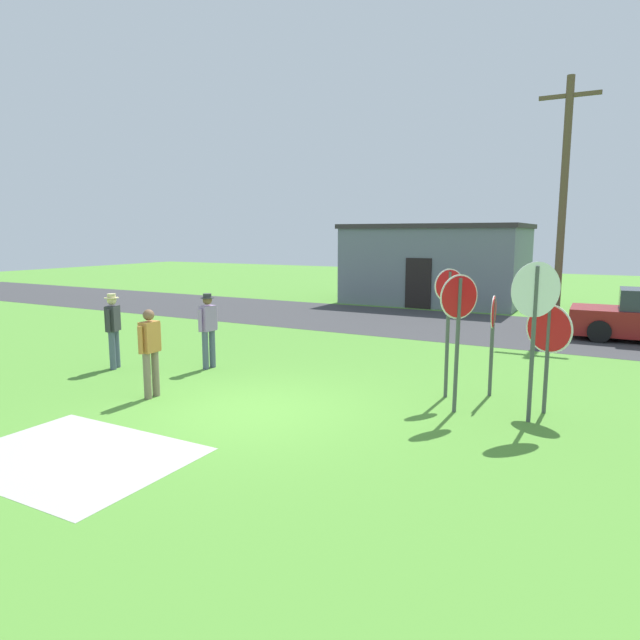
# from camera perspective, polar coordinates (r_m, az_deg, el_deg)

# --- Properties ---
(ground_plane) EXTENTS (80.00, 80.00, 0.00)m
(ground_plane) POSITION_cam_1_polar(r_m,az_deg,el_deg) (9.95, -7.07, -9.26)
(ground_plane) COLOR #518E33
(street_asphalt) EXTENTS (60.00, 6.40, 0.01)m
(street_asphalt) POSITION_cam_1_polar(r_m,az_deg,el_deg) (19.64, 11.84, -0.38)
(street_asphalt) COLOR #38383A
(street_asphalt) RESTS_ON ground
(concrete_path) EXTENTS (3.20, 2.40, 0.01)m
(concrete_path) POSITION_cam_1_polar(r_m,az_deg,el_deg) (8.70, -24.04, -12.66)
(concrete_path) COLOR #ADAAA3
(concrete_path) RESTS_ON ground
(building_background) EXTENTS (7.73, 5.08, 3.51)m
(building_background) POSITION_cam_1_polar(r_m,az_deg,el_deg) (25.75, 11.86, 5.69)
(building_background) COLOR slate
(building_background) RESTS_ON ground
(utility_pole) EXTENTS (1.80, 0.24, 7.93)m
(utility_pole) POSITION_cam_1_polar(r_m,az_deg,el_deg) (19.66, 23.68, 11.19)
(utility_pole) COLOR brown
(utility_pole) RESTS_ON ground
(stop_sign_rear_left) EXTENTS (0.08, 0.63, 1.94)m
(stop_sign_rear_left) POSITION_cam_1_polar(r_m,az_deg,el_deg) (10.98, 17.31, -0.93)
(stop_sign_rear_left) COLOR #474C4C
(stop_sign_rear_left) RESTS_ON ground
(stop_sign_leaning_left) EXTENTS (0.49, 0.62, 2.41)m
(stop_sign_leaning_left) POSITION_cam_1_polar(r_m,az_deg,el_deg) (9.73, 14.01, 0.12)
(stop_sign_leaning_left) COLOR #474C4C
(stop_sign_leaning_left) RESTS_ON ground
(stop_sign_leaning_right) EXTENTS (0.42, 0.48, 2.45)m
(stop_sign_leaning_right) POSITION_cam_1_polar(r_m,az_deg,el_deg) (10.63, 13.04, 0.71)
(stop_sign_leaning_right) COLOR #474C4C
(stop_sign_leaning_right) RESTS_ON ground
(stop_sign_tallest) EXTENTS (0.67, 0.61, 2.64)m
(stop_sign_tallest) POSITION_cam_1_polar(r_m,az_deg,el_deg) (9.57, 21.17, 0.81)
(stop_sign_tallest) COLOR #474C4C
(stop_sign_tallest) RESTS_ON ground
(stop_sign_rear_right) EXTENTS (0.78, 0.34, 1.91)m
(stop_sign_rear_right) POSITION_cam_1_polar(r_m,az_deg,el_deg) (10.23, 22.38, -1.89)
(stop_sign_rear_right) COLOR #474C4C
(stop_sign_rear_right) RESTS_ON ground
(person_in_teal) EXTENTS (0.23, 0.57, 1.69)m
(person_in_teal) POSITION_cam_1_polar(r_m,az_deg,el_deg) (10.93, -17.04, -2.79)
(person_in_teal) COLOR #7A6B56
(person_in_teal) RESTS_ON ground
(person_holding_notes) EXTENTS (0.32, 0.57, 1.74)m
(person_holding_notes) POSITION_cam_1_polar(r_m,az_deg,el_deg) (12.99, -11.41, -0.63)
(person_holding_notes) COLOR #4C5670
(person_holding_notes) RESTS_ON ground
(person_in_dark_shirt) EXTENTS (0.35, 0.53, 1.74)m
(person_in_dark_shirt) POSITION_cam_1_polar(r_m,az_deg,el_deg) (13.57, -20.47, -0.62)
(person_in_dark_shirt) COLOR #4C5670
(person_in_dark_shirt) RESTS_ON ground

